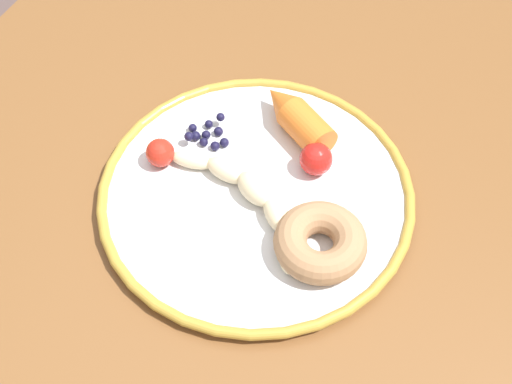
# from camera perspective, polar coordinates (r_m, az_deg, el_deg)

# --- Properties ---
(dining_table) EXTENTS (1.09, 0.99, 0.75)m
(dining_table) POSITION_cam_1_polar(r_m,az_deg,el_deg) (0.81, 1.31, -6.13)
(dining_table) COLOR brown
(dining_table) RESTS_ON ground_plane
(plate) EXTENTS (0.36, 0.36, 0.02)m
(plate) POSITION_cam_1_polar(r_m,az_deg,el_deg) (0.76, -0.00, -0.13)
(plate) COLOR white
(plate) RESTS_ON dining_table
(banana) EXTENTS (0.11, 0.19, 0.03)m
(banana) POSITION_cam_1_polar(r_m,az_deg,el_deg) (0.74, -0.63, -0.23)
(banana) COLOR beige
(banana) RESTS_ON plate
(carrot_orange) EXTENTS (0.09, 0.11, 0.04)m
(carrot_orange) POSITION_cam_1_polar(r_m,az_deg,el_deg) (0.80, 3.42, 6.43)
(carrot_orange) COLOR orange
(carrot_orange) RESTS_ON plate
(donut) EXTENTS (0.14, 0.14, 0.04)m
(donut) POSITION_cam_1_polar(r_m,az_deg,el_deg) (0.70, 5.50, -4.28)
(donut) COLOR #AD7E56
(donut) RESTS_ON plate
(blueberry_pile) EXTENTS (0.05, 0.06, 0.02)m
(blueberry_pile) POSITION_cam_1_polar(r_m,az_deg,el_deg) (0.80, -4.17, 4.93)
(blueberry_pile) COLOR #191638
(blueberry_pile) RESTS_ON plate
(tomato_near) EXTENTS (0.04, 0.04, 0.04)m
(tomato_near) POSITION_cam_1_polar(r_m,az_deg,el_deg) (0.76, 5.14, 2.82)
(tomato_near) COLOR red
(tomato_near) RESTS_ON plate
(tomato_mid) EXTENTS (0.03, 0.03, 0.03)m
(tomato_mid) POSITION_cam_1_polar(r_m,az_deg,el_deg) (0.77, -8.17, 3.32)
(tomato_mid) COLOR red
(tomato_mid) RESTS_ON plate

